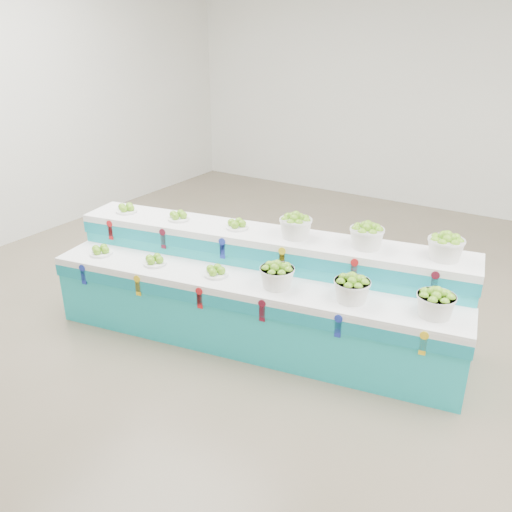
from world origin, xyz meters
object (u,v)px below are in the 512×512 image
(basket_lower_left, at_px, (277,275))
(basket_upper_right, at_px, (446,246))
(plate_upper_mid, at_px, (178,215))
(display_stand, at_px, (256,290))

(basket_lower_left, distance_m, basket_upper_right, 1.48)
(basket_lower_left, height_order, basket_upper_right, basket_upper_right)
(plate_upper_mid, xyz_separation_m, basket_upper_right, (2.60, 0.46, 0.06))
(display_stand, xyz_separation_m, basket_upper_right, (1.60, 0.53, 0.63))
(display_stand, relative_size, plate_upper_mid, 17.46)
(basket_lower_left, xyz_separation_m, basket_upper_right, (1.25, 0.73, 0.30))
(display_stand, bearing_deg, plate_upper_mid, 165.70)
(basket_upper_right, bearing_deg, basket_lower_left, -149.93)
(basket_lower_left, xyz_separation_m, plate_upper_mid, (-1.35, 0.27, 0.24))
(basket_upper_right, bearing_deg, display_stand, -161.52)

